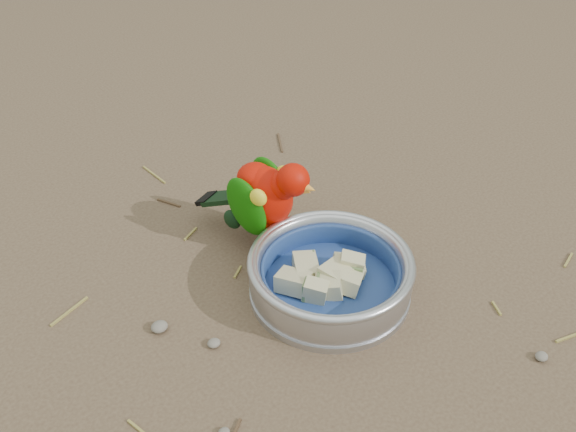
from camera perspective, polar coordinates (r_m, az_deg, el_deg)
ground at (r=0.86m, az=2.56°, el=-9.16°), size 60.00×60.00×0.00m
food_bowl at (r=0.89m, az=3.72°, el=-6.45°), size 0.22×0.22×0.02m
bowl_wall at (r=0.87m, az=3.80°, el=-5.00°), size 0.22×0.22×0.04m
fruit_wedges at (r=0.87m, az=3.78°, el=-5.35°), size 0.13×0.13×0.03m
lory_parrot at (r=0.93m, az=-1.98°, el=1.12°), size 0.14×0.20×0.15m
ground_debris at (r=0.88m, az=2.47°, el=-7.48°), size 0.90×0.80×0.01m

